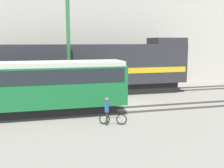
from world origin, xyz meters
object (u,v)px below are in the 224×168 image
person (107,108)px  utility_pole_left (69,53)px  streetcar (34,86)px  freight_locomotive (81,69)px  bicycle (113,119)px

person → utility_pole_left: bearing=103.0°
streetcar → person: bearing=-35.9°
freight_locomotive → bicycle: (0.39, -9.67, -2.09)m
person → utility_pole_left: utility_pole_left is taller
bicycle → utility_pole_left: utility_pole_left is taller
streetcar → bicycle: (4.47, -2.94, -1.72)m
freight_locomotive → streetcar: size_ratio=1.69×
bicycle → person: 0.78m
streetcar → person: (4.09, -2.96, -1.05)m
streetcar → utility_pole_left: (2.63, 3.37, 1.93)m
streetcar → bicycle: bearing=-33.3°
streetcar → person: size_ratio=7.19×
freight_locomotive → utility_pole_left: bearing=-113.3°
bicycle → freight_locomotive: bearing=92.3°
streetcar → utility_pole_left: size_ratio=1.49×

